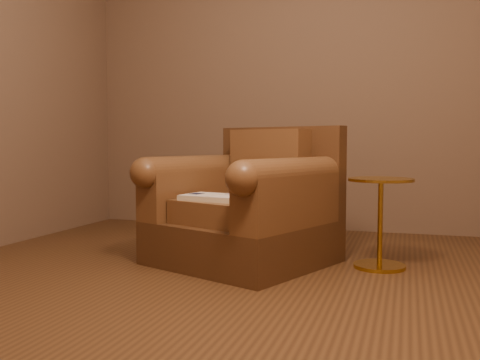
% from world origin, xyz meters
% --- Properties ---
extents(floor, '(4.00, 4.00, 0.00)m').
position_xyz_m(floor, '(0.00, 0.00, 0.00)').
color(floor, brown).
rests_on(floor, ground).
extents(armchair, '(1.22, 1.20, 0.85)m').
position_xyz_m(armchair, '(-0.16, 0.60, 0.33)').
color(armchair, '#4C2F19').
rests_on(armchair, floor).
extents(teddy_bear, '(0.17, 0.20, 0.24)m').
position_xyz_m(teddy_bear, '(-0.12, 0.66, 0.50)').
color(teddy_bear, tan).
rests_on(teddy_bear, armchair).
extents(guidebook, '(0.45, 0.32, 0.03)m').
position_xyz_m(guidebook, '(-0.28, 0.38, 0.42)').
color(guidebook, beige).
rests_on(guidebook, armchair).
extents(side_table, '(0.39, 0.39, 0.54)m').
position_xyz_m(side_table, '(0.65, 0.67, 0.29)').
color(side_table, gold).
rests_on(side_table, floor).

